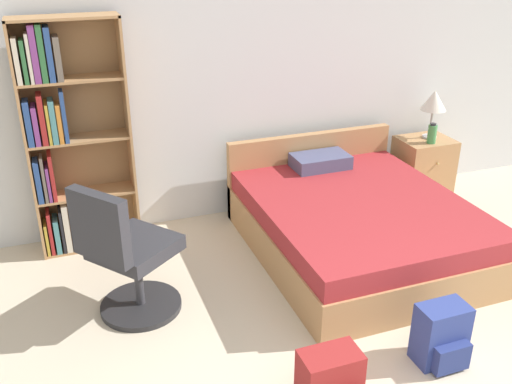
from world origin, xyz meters
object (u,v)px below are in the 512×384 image
(bed, at_px, (354,222))
(water_bottle, at_px, (432,134))
(bookshelf, at_px, (65,139))
(nightstand, at_px, (423,167))
(office_chair, at_px, (127,257))
(backpack_blue, at_px, (442,336))
(backpack_red, at_px, (330,382))
(table_lamp, at_px, (434,102))

(bed, xyz_separation_m, water_bottle, (1.15, 0.63, 0.42))
(bookshelf, bearing_deg, nightstand, -1.58)
(office_chair, relative_size, backpack_blue, 2.55)
(bed, relative_size, backpack_red, 5.55)
(nightstand, xyz_separation_m, backpack_red, (-2.13, -2.21, -0.12))
(nightstand, distance_m, backpack_blue, 2.50)
(bookshelf, height_order, bed, bookshelf)
(office_chair, height_order, backpack_red, office_chair)
(table_lamp, distance_m, backpack_red, 3.22)
(bed, relative_size, table_lamp, 4.17)
(nightstand, height_order, backpack_red, nightstand)
(bed, relative_size, backpack_blue, 4.97)
(table_lamp, bearing_deg, water_bottle, -120.02)
(table_lamp, xyz_separation_m, backpack_blue, (-1.39, -2.15, -0.75))
(office_chair, distance_m, nightstand, 3.19)
(nightstand, relative_size, backpack_blue, 1.48)
(backpack_red, bearing_deg, backpack_blue, 6.92)
(nightstand, height_order, table_lamp, table_lamp)
(bookshelf, height_order, table_lamp, bookshelf)
(bed, distance_m, backpack_red, 1.76)
(water_bottle, bearing_deg, table_lamp, 59.98)
(office_chair, relative_size, backpack_red, 2.84)
(bed, height_order, nightstand, bed)
(office_chair, xyz_separation_m, backpack_red, (0.89, -1.21, -0.29))
(bookshelf, height_order, water_bottle, bookshelf)
(water_bottle, bearing_deg, bed, -151.07)
(backpack_blue, bearing_deg, office_chair, 146.54)
(water_bottle, xyz_separation_m, backpack_blue, (-1.31, -2.01, -0.48))
(bookshelf, relative_size, water_bottle, 9.61)
(nightstand, bearing_deg, office_chair, -161.72)
(backpack_red, bearing_deg, table_lamp, 45.76)
(office_chair, relative_size, water_bottle, 5.13)
(table_lamp, relative_size, backpack_blue, 1.19)
(nightstand, relative_size, table_lamp, 1.24)
(bookshelf, height_order, office_chair, bookshelf)
(bed, bearing_deg, nightstand, 32.24)
(office_chair, distance_m, backpack_blue, 2.04)
(backpack_blue, bearing_deg, water_bottle, 56.92)
(bed, bearing_deg, water_bottle, 28.93)
(bed, xyz_separation_m, backpack_red, (-0.96, -1.48, -0.08))
(table_lamp, bearing_deg, bookshelf, 178.97)
(bookshelf, height_order, nightstand, bookshelf)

